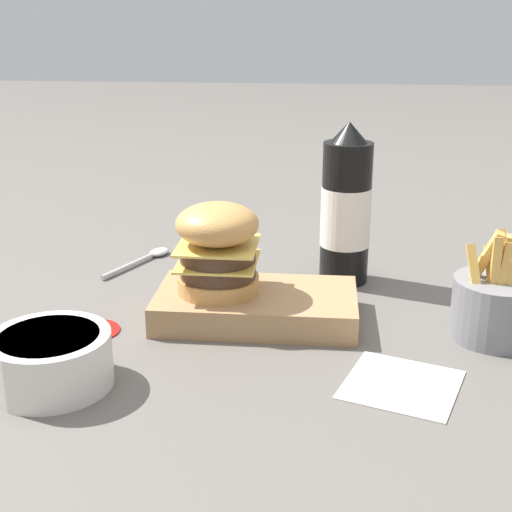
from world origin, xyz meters
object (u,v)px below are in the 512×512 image
(ketchup_bottle, at_px, (346,210))
(side_bowl, at_px, (51,359))
(burger, at_px, (218,248))
(fries_basket, at_px, (496,306))
(spoon, at_px, (149,257))
(serving_board, at_px, (256,307))

(ketchup_bottle, relative_size, side_bowl, 1.81)
(burger, relative_size, fries_basket, 0.84)
(spoon, bearing_deg, serving_board, -113.09)
(serving_board, relative_size, fries_basket, 1.84)
(serving_board, distance_m, burger, 0.09)
(ketchup_bottle, bearing_deg, fries_basket, -44.31)
(burger, distance_m, fries_basket, 0.34)
(fries_basket, bearing_deg, serving_board, 176.20)
(ketchup_bottle, bearing_deg, burger, -136.86)
(burger, height_order, fries_basket, burger)
(ketchup_bottle, bearing_deg, serving_board, -126.23)
(serving_board, xyz_separation_m, side_bowl, (-0.20, -0.18, 0.01))
(ketchup_bottle, distance_m, spoon, 0.33)
(burger, distance_m, side_bowl, 0.25)
(serving_board, xyz_separation_m, burger, (-0.05, 0.00, 0.08))
(ketchup_bottle, bearing_deg, side_bowl, -132.60)
(serving_board, height_order, spoon, serving_board)
(burger, distance_m, spoon, 0.27)
(fries_basket, xyz_separation_m, side_bowl, (-0.49, -0.16, -0.01))
(ketchup_bottle, xyz_separation_m, spoon, (-0.30, 0.06, -0.10))
(serving_board, height_order, side_bowl, side_bowl)
(burger, height_order, spoon, burger)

